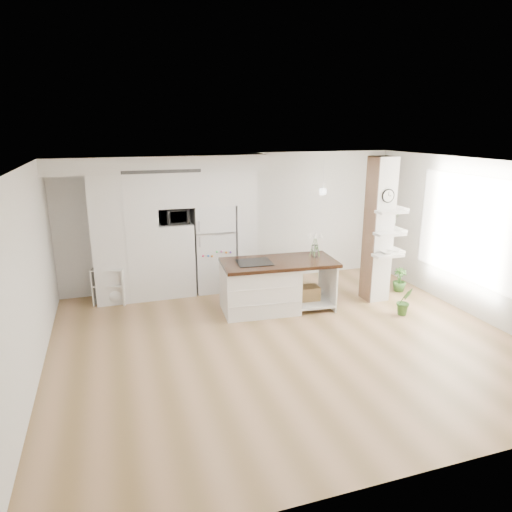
{
  "coord_description": "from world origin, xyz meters",
  "views": [
    {
      "loc": [
        -2.43,
        -5.97,
        3.21
      ],
      "look_at": [
        -0.2,
        0.9,
        1.15
      ],
      "focal_mm": 32.0,
      "sensor_mm": 36.0,
      "label": 1
    }
  ],
  "objects": [
    {
      "name": "floor",
      "position": [
        0.0,
        0.0,
        0.0
      ],
      "size": [
        7.0,
        6.0,
        0.01
      ],
      "primitive_type": "cube",
      "color": "tan",
      "rests_on": "ground"
    },
    {
      "name": "floor_plant_b",
      "position": [
        3.0,
        1.39,
        0.24
      ],
      "size": [
        0.35,
        0.35,
        0.47
      ],
      "primitive_type": "imported",
      "rotation": [
        0.0,
        0.0,
        -0.42
      ],
      "color": "#37692A",
      "rests_on": "floor"
    },
    {
      "name": "room",
      "position": [
        0.0,
        0.0,
        1.86
      ],
      "size": [
        7.04,
        6.04,
        2.72
      ],
      "color": "white",
      "rests_on": "ground"
    },
    {
      "name": "window",
      "position": [
        3.48,
        0.3,
        1.5
      ],
      "size": [
        0.0,
        2.4,
        2.4
      ],
      "primitive_type": "plane",
      "rotation": [
        1.57,
        0.0,
        -1.57
      ],
      "color": "white",
      "rests_on": "room"
    },
    {
      "name": "microwave",
      "position": [
        -1.27,
        2.62,
        1.57
      ],
      "size": [
        0.54,
        0.37,
        0.3
      ],
      "primitive_type": "imported",
      "color": "#2D2D2D",
      "rests_on": "cabinet_wall"
    },
    {
      "name": "column",
      "position": [
        2.38,
        1.13,
        1.35
      ],
      "size": [
        0.69,
        0.9,
        2.7
      ],
      "color": "silver",
      "rests_on": "floor"
    },
    {
      "name": "bookshelf",
      "position": [
        -2.52,
        2.49,
        0.31
      ],
      "size": [
        0.66,
        0.5,
        0.7
      ],
      "rotation": [
        0.0,
        0.0,
        -0.3
      ],
      "color": "white",
      "rests_on": "floor"
    },
    {
      "name": "pendant_light",
      "position": [
        1.7,
        0.15,
        2.12
      ],
      "size": [
        0.12,
        0.12,
        0.1
      ],
      "primitive_type": "cylinder",
      "color": "white",
      "rests_on": "room"
    },
    {
      "name": "shelf_plant",
      "position": [
        2.63,
        1.3,
        1.52
      ],
      "size": [
        0.27,
        0.23,
        0.3
      ],
      "primitive_type": "imported",
      "color": "#37692A",
      "rests_on": "column"
    },
    {
      "name": "cabinet_wall",
      "position": [
        -1.45,
        2.67,
        1.51
      ],
      "size": [
        4.0,
        0.71,
        2.7
      ],
      "color": "white",
      "rests_on": "floor"
    },
    {
      "name": "decor_bowl",
      "position": [
        2.3,
        0.9,
        1.0
      ],
      "size": [
        0.22,
        0.22,
        0.05
      ],
      "primitive_type": "imported",
      "color": "white",
      "rests_on": "column"
    },
    {
      "name": "kitchen_island",
      "position": [
        0.12,
        1.29,
        0.47
      ],
      "size": [
        2.09,
        1.11,
        1.48
      ],
      "rotation": [
        0.0,
        0.0,
        -0.08
      ],
      "color": "white",
      "rests_on": "floor"
    },
    {
      "name": "refrigerator",
      "position": [
        -0.53,
        2.68,
        0.88
      ],
      "size": [
        0.78,
        0.69,
        1.75
      ],
      "color": "white",
      "rests_on": "floor"
    },
    {
      "name": "floor_plant_a",
      "position": [
        2.36,
        0.33,
        0.25
      ],
      "size": [
        0.29,
        0.24,
        0.51
      ],
      "primitive_type": "imported",
      "rotation": [
        0.0,
        0.0,
        -0.08
      ],
      "color": "#37692A",
      "rests_on": "floor"
    }
  ]
}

